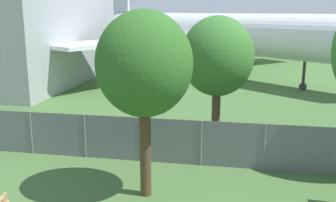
# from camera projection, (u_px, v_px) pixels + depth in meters

# --- Properties ---
(perimeter_fence) EXTENTS (56.07, 0.07, 1.94)m
(perimeter_fence) POSITION_uv_depth(u_px,v_px,m) (201.00, 143.00, 16.22)
(perimeter_fence) COLOR slate
(perimeter_fence) RESTS_ON ground
(airplane) EXTENTS (34.26, 28.69, 11.69)m
(airplane) POSITION_uv_depth(u_px,v_px,m) (206.00, 33.00, 39.15)
(airplane) COLOR silver
(airplane) RESTS_ON ground
(tree_near_hangar) EXTENTS (3.27, 3.27, 6.13)m
(tree_near_hangar) POSITION_uv_depth(u_px,v_px,m) (217.00, 57.00, 17.57)
(tree_near_hangar) COLOR brown
(tree_near_hangar) RESTS_ON ground
(tree_behind_benches) EXTENTS (3.20, 3.20, 6.39)m
(tree_behind_benches) POSITION_uv_depth(u_px,v_px,m) (144.00, 65.00, 12.80)
(tree_behind_benches) COLOR #4C3823
(tree_behind_benches) RESTS_ON ground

